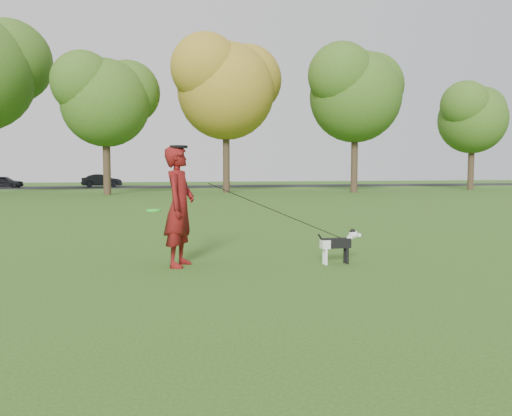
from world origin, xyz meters
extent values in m
plane|color=#285116|center=(0.00, 0.00, 0.00)|extent=(120.00, 120.00, 0.00)
cube|color=black|center=(0.00, 40.00, 0.01)|extent=(120.00, 7.00, 0.02)
imported|color=#590D0C|center=(-1.33, 0.14, 1.00)|extent=(0.73, 0.86, 1.99)
cube|color=black|center=(1.27, -0.28, 0.36)|extent=(0.50, 0.16, 0.16)
cube|color=white|center=(1.08, -0.28, 0.35)|extent=(0.14, 0.16, 0.15)
cylinder|color=white|center=(1.08, -0.33, 0.14)|extent=(0.05, 0.05, 0.27)
cylinder|color=white|center=(1.08, -0.22, 0.14)|extent=(0.05, 0.05, 0.27)
cylinder|color=black|center=(1.47, -0.33, 0.14)|extent=(0.05, 0.05, 0.27)
cylinder|color=black|center=(1.47, -0.22, 0.14)|extent=(0.05, 0.05, 0.27)
cylinder|color=white|center=(1.50, -0.28, 0.40)|extent=(0.17, 0.10, 0.18)
sphere|color=white|center=(1.59, -0.28, 0.50)|extent=(0.16, 0.16, 0.16)
sphere|color=black|center=(1.58, -0.28, 0.53)|extent=(0.12, 0.12, 0.12)
cube|color=white|center=(1.67, -0.28, 0.49)|extent=(0.10, 0.06, 0.05)
sphere|color=black|center=(1.73, -0.28, 0.49)|extent=(0.03, 0.03, 0.03)
cone|color=black|center=(1.58, -0.32, 0.58)|extent=(0.05, 0.05, 0.06)
cone|color=black|center=(1.58, -0.24, 0.58)|extent=(0.05, 0.05, 0.06)
cylinder|color=black|center=(1.03, -0.28, 0.42)|extent=(0.17, 0.03, 0.23)
cylinder|color=black|center=(1.45, -0.28, 0.41)|extent=(0.11, 0.11, 0.02)
imported|color=black|center=(-13.66, 40.00, 0.55)|extent=(3.29, 1.70, 1.07)
imported|color=black|center=(-5.37, 40.00, 0.61)|extent=(3.73, 1.67, 1.19)
cylinder|color=#20FE29|center=(-1.75, 0.00, 0.95)|extent=(0.23, 0.23, 0.02)
cylinder|color=black|center=(-1.33, 0.14, 1.98)|extent=(0.29, 0.29, 0.04)
cylinder|color=#38281C|center=(-4.00, 25.50, 2.10)|extent=(0.48, 0.48, 4.20)
sphere|color=#426B1E|center=(-4.00, 25.50, 6.44)|extent=(5.60, 5.60, 5.60)
cylinder|color=#38281C|center=(4.00, 26.50, 2.52)|extent=(0.48, 0.48, 5.04)
sphere|color=#A58426|center=(4.00, 26.50, 7.73)|extent=(6.72, 6.72, 6.72)
cylinder|color=#38281C|center=(13.00, 25.00, 2.42)|extent=(0.48, 0.48, 4.83)
sphere|color=#426B1E|center=(13.00, 25.00, 7.41)|extent=(6.44, 6.44, 6.44)
cylinder|color=#38281C|center=(24.00, 27.00, 1.99)|extent=(0.48, 0.48, 3.99)
sphere|color=#426B1E|center=(24.00, 27.00, 6.12)|extent=(5.32, 5.32, 5.32)
camera|label=1|loc=(-1.96, -8.16, 1.60)|focal=35.00mm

